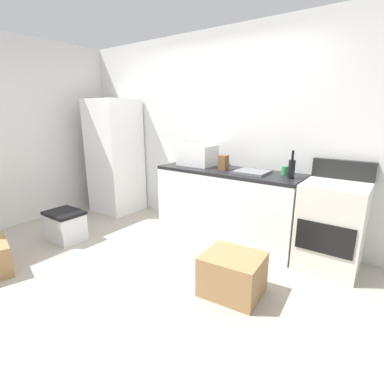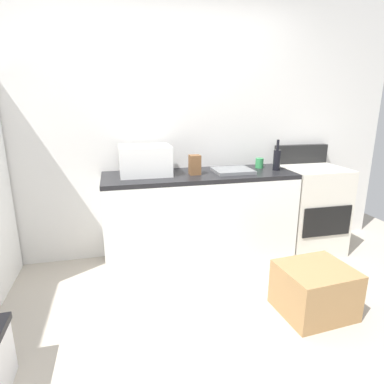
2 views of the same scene
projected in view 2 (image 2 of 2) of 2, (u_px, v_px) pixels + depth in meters
ground_plane at (201, 349)px, 2.10m from camera, size 6.00×6.00×0.00m
wall_back at (161, 128)px, 3.20m from camera, size 5.00×0.10×2.60m
kitchen_counter at (199, 218)px, 3.17m from camera, size 1.80×0.60×0.90m
stove_oven at (309, 207)px, 3.44m from camera, size 0.60×0.61×1.10m
microwave at (145, 160)px, 2.95m from camera, size 0.46×0.34×0.27m
sink_basin at (233, 171)px, 3.10m from camera, size 0.36×0.32×0.03m
wine_bottle at (277, 159)px, 3.16m from camera, size 0.07×0.07×0.30m
coffee_mug at (259, 163)px, 3.28m from camera, size 0.08×0.08×0.10m
knife_block at (195, 165)px, 2.98m from camera, size 0.10×0.10×0.18m
cardboard_box_large at (314, 290)px, 2.43m from camera, size 0.55×0.49×0.37m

